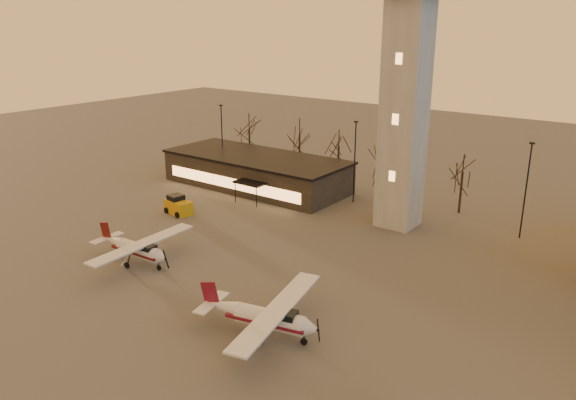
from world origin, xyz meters
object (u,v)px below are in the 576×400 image
at_px(terminal, 256,171).
at_px(service_cart, 178,207).
at_px(control_tower, 407,74).
at_px(cessna_rear, 141,253).
at_px(cessna_front, 272,323).

height_order(terminal, service_cart, terminal).
distance_m(control_tower, service_cart, 29.61).
bearing_deg(service_cart, terminal, 98.19).
bearing_deg(control_tower, terminal, 174.85).
height_order(cessna_rear, service_cart, cessna_rear).
relative_size(cessna_rear, service_cart, 3.20).
relative_size(control_tower, cessna_rear, 2.78).
distance_m(cessna_rear, service_cart, 14.30).
relative_size(terminal, cessna_rear, 2.17).
bearing_deg(cessna_rear, service_cart, 120.99).
bearing_deg(control_tower, cessna_rear, -120.86).
bearing_deg(service_cart, cessna_rear, -47.34).
distance_m(cessna_front, cessna_rear, 17.71).
bearing_deg(terminal, control_tower, -5.15).
distance_m(terminal, service_cart, 14.03).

